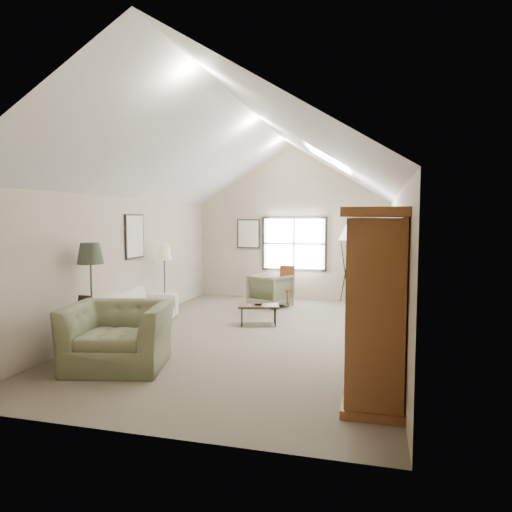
% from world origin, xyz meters
% --- Properties ---
extents(room_shell, '(5.01, 8.01, 4.00)m').
position_xyz_m(room_shell, '(0.00, 0.00, 3.21)').
color(room_shell, '#675D49').
rests_on(room_shell, ground).
extents(window, '(1.72, 0.08, 1.42)m').
position_xyz_m(window, '(0.10, 3.96, 1.45)').
color(window, black).
rests_on(window, room_shell).
extents(skylight, '(0.80, 1.20, 0.52)m').
position_xyz_m(skylight, '(1.30, 0.90, 3.22)').
color(skylight, white).
rests_on(skylight, room_shell).
extents(wall_art, '(1.97, 3.71, 0.88)m').
position_xyz_m(wall_art, '(-1.88, 1.94, 1.73)').
color(wall_art, black).
rests_on(wall_art, room_shell).
extents(armoire, '(0.60, 1.50, 2.20)m').
position_xyz_m(armoire, '(2.18, -2.40, 1.10)').
color(armoire, brown).
rests_on(armoire, ground).
extents(tv_alcove, '(0.32, 1.30, 2.10)m').
position_xyz_m(tv_alcove, '(2.34, 1.60, 1.15)').
color(tv_alcove, white).
rests_on(tv_alcove, ground).
extents(media_console, '(0.34, 1.18, 0.60)m').
position_xyz_m(media_console, '(2.32, 1.60, 0.30)').
color(media_console, '#382316').
rests_on(media_console, ground).
extents(tv_panel, '(0.05, 0.90, 0.55)m').
position_xyz_m(tv_panel, '(2.32, 1.60, 0.92)').
color(tv_panel, black).
rests_on(tv_panel, media_console).
extents(sofa, '(1.39, 2.64, 0.73)m').
position_xyz_m(sofa, '(-2.20, -0.16, 0.37)').
color(sofa, beige).
rests_on(sofa, ground).
extents(armchair_near, '(1.62, 1.49, 0.90)m').
position_xyz_m(armchair_near, '(-1.33, -2.21, 0.45)').
color(armchair_near, '#626345').
rests_on(armchair_near, ground).
extents(armchair_far, '(1.10, 1.11, 0.78)m').
position_xyz_m(armchair_far, '(-0.25, 2.74, 0.39)').
color(armchair_far, '#646547').
rests_on(armchair_far, ground).
extents(coffee_table, '(0.88, 0.64, 0.41)m').
position_xyz_m(coffee_table, '(-0.04, 0.74, 0.20)').
color(coffee_table, '#331E15').
rests_on(coffee_table, ground).
extents(bowl, '(0.23, 0.23, 0.05)m').
position_xyz_m(bowl, '(-0.04, 0.74, 0.43)').
color(bowl, '#351E15').
rests_on(bowl, coffee_table).
extents(side_table, '(0.73, 0.73, 0.63)m').
position_xyz_m(side_table, '(-2.20, -1.76, 0.31)').
color(side_table, '#322114').
rests_on(side_table, ground).
extents(side_chair, '(0.45, 0.45, 0.97)m').
position_xyz_m(side_chair, '(0.06, 2.85, 0.48)').
color(side_chair, maroon).
rests_on(side_chair, ground).
extents(tripod_lamp, '(0.68, 0.68, 2.01)m').
position_xyz_m(tripod_lamp, '(1.56, 3.70, 1.00)').
color(tripod_lamp, white).
rests_on(tripod_lamp, ground).
extents(dark_lamp, '(0.48, 0.48, 1.75)m').
position_xyz_m(dark_lamp, '(-2.20, -1.56, 0.88)').
color(dark_lamp, black).
rests_on(dark_lamp, ground).
extents(tan_lamp, '(0.36, 0.36, 1.57)m').
position_xyz_m(tan_lamp, '(-2.20, 1.04, 0.79)').
color(tan_lamp, tan).
rests_on(tan_lamp, ground).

